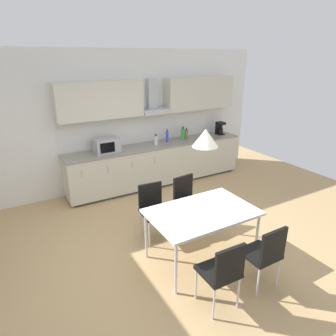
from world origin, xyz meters
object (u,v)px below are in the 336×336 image
Objects in this scene: bottle_green at (183,134)px; chair_near_left at (223,270)px; pendant_lamp at (205,138)px; microwave at (107,145)px; bottle_brown at (186,134)px; coffee_maker at (220,128)px; chair_far_right at (187,197)px; chair_near_right at (265,252)px; chair_far_left at (153,206)px; dining_table at (202,214)px; bottle_white at (156,140)px; bottle_blue at (167,136)px.

chair_near_left is (-1.75, -3.58, -0.50)m from bottle_green.
chair_near_left is 2.72× the size of pendant_lamp.
microwave is 1.87× the size of bottle_brown.
pendant_lamp is at bearing -132.31° from coffee_maker.
coffee_maker reaches higher than chair_far_right.
microwave is at bearing -179.47° from coffee_maker.
pendant_lamp is at bearing -117.61° from bottle_green.
chair_near_right is at bearing -89.67° from chair_far_right.
coffee_maker is 1.17× the size of bottle_brown.
coffee_maker is at bearing 58.81° from chair_near_right.
chair_far_left is at bearing 179.97° from chair_far_right.
bottle_green is 3.10m from dining_table.
bottle_white is 3.55m from chair_near_right.
chair_near_right is (0.70, -3.54, -0.51)m from microwave.
chair_near_right is 0.64m from chair_near_left.
coffee_maker is 1.78m from bottle_white.
microwave is at bearing 101.15° from chair_near_right.
bottle_white is at bearing -174.23° from bottle_green.
pendant_lamp is (-1.52, -2.73, 0.75)m from bottle_brown.
chair_far_left is 1.69m from chair_near_left.
microwave is 0.34× the size of dining_table.
bottle_white is 0.75× the size of pendant_lamp.
chair_near_left and chair_far_right have the same top height.
bottle_brown is at bearing 45.82° from chair_far_left.
chair_near_left is at bearing -106.24° from bottle_white.
chair_near_right is at bearing -69.25° from pendant_lamp.
bottle_green is 0.94× the size of pendant_lamp.
chair_near_left is at bearing -110.49° from chair_far_right.
microwave reaches higher than chair_near_left.
bottle_green is (1.81, 0.04, -0.01)m from microwave.
chair_far_right is at bearing -139.09° from coffee_maker.
chair_near_left is at bearing -128.13° from coffee_maker.
dining_table is at bearing -104.74° from bottle_white.
microwave reaches higher than chair_near_right.
bottle_white is 0.73m from bottle_green.
microwave is 3.64m from chair_near_right.
bottle_white is 2.13m from chair_far_left.
chair_near_right is at bearing -101.17° from bottle_blue.
bottle_brown is at bearing 71.39° from chair_near_right.
microwave reaches higher than bottle_brown.
bottle_green is 0.35× the size of chair_far_right.
bottle_white reaches higher than chair_near_left.
coffee_maker reaches higher than chair_near_right.
bottle_blue is at bearing 177.55° from bottle_green.
bottle_green is at bearing 62.39° from pendant_lamp.
bottle_brown is 0.18× the size of dining_table.
bottle_blue is (-1.45, 0.03, -0.03)m from coffee_maker.
chair_near_right is at bearing -69.25° from dining_table.
microwave is at bearing -177.67° from bottle_blue.
coffee_maker is 1.05m from bottle_green.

